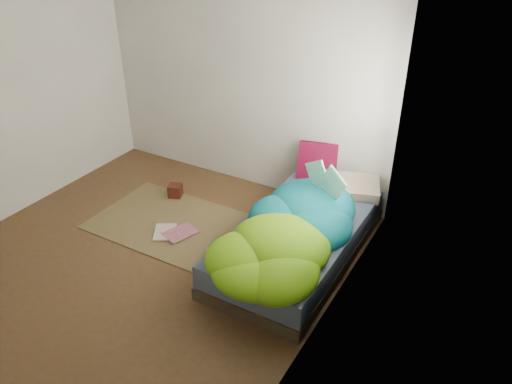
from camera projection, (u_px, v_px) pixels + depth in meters
ground at (148, 256)px, 4.74m from camera, size 3.50×3.50×0.00m
room_walls at (128, 91)px, 3.92m from camera, size 3.54×3.54×2.62m
bed at (298, 241)px, 4.67m from camera, size 1.00×2.00×0.34m
duvet at (288, 222)px, 4.33m from camera, size 0.96×1.84×0.34m
rug at (172, 223)px, 5.21m from camera, size 1.60×1.10×0.01m
pillow_floral at (350, 187)px, 5.07m from camera, size 0.65×0.53×0.13m
pillow_magenta at (317, 161)px, 5.27m from camera, size 0.42×0.22×0.40m
open_book at (325, 170)px, 4.53m from camera, size 0.41×0.24×0.25m
wooden_box at (175, 191)px, 5.65m from camera, size 0.18×0.18×0.14m
floor_book_a at (154, 233)px, 5.04m from camera, size 0.34×0.36×0.02m
floor_book_b at (174, 228)px, 5.10m from camera, size 0.33×0.38×0.03m
floor_book_c at (205, 257)px, 4.69m from camera, size 0.32×0.36×0.02m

